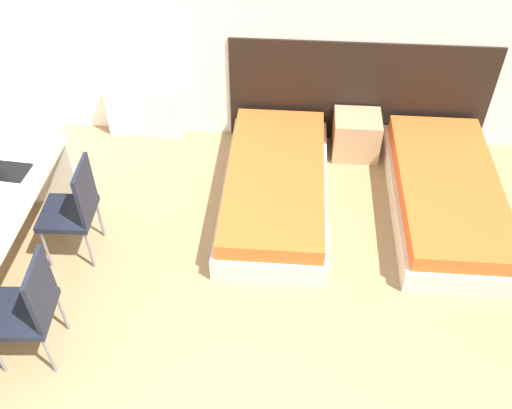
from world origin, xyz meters
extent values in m
cube|color=white|center=(0.00, 3.80, 1.35)|extent=(5.46, 0.05, 2.70)
cube|color=black|center=(0.89, 3.76, 0.55)|extent=(2.57, 0.03, 1.09)
cube|color=beige|center=(0.13, 2.73, 0.10)|extent=(0.94, 1.99, 0.21)
cube|color=#E05B23|center=(0.13, 2.73, 0.28)|extent=(0.86, 1.91, 0.15)
cube|color=beige|center=(1.65, 2.73, 0.10)|extent=(0.94, 1.99, 0.21)
cube|color=#E05B23|center=(1.65, 2.73, 0.28)|extent=(0.86, 1.91, 0.15)
cube|color=tan|center=(0.89, 3.52, 0.21)|extent=(0.45, 0.41, 0.43)
cube|color=silver|center=(-1.29, 3.68, 0.27)|extent=(0.76, 0.12, 0.53)
cube|color=beige|center=(-1.92, 2.56, 0.37)|extent=(0.55, 0.04, 0.73)
cube|color=black|center=(-1.50, 1.98, 0.43)|extent=(0.43, 0.43, 0.05)
cube|color=black|center=(-1.31, 1.99, 0.68)|extent=(0.04, 0.37, 0.46)
cylinder|color=slate|center=(-1.68, 1.80, 0.20)|extent=(0.02, 0.02, 0.40)
cylinder|color=slate|center=(-1.69, 2.15, 0.20)|extent=(0.02, 0.02, 0.40)
cylinder|color=slate|center=(-1.32, 1.81, 0.20)|extent=(0.02, 0.02, 0.40)
cylinder|color=slate|center=(-1.33, 2.17, 0.20)|extent=(0.02, 0.02, 0.40)
cube|color=black|center=(-1.50, 1.01, 0.43)|extent=(0.44, 0.44, 0.05)
cube|color=black|center=(-1.31, 1.02, 0.68)|extent=(0.06, 0.38, 0.46)
cylinder|color=slate|center=(-1.69, 1.17, 0.20)|extent=(0.02, 0.02, 0.40)
cylinder|color=slate|center=(-1.31, 0.84, 0.20)|extent=(0.02, 0.02, 0.40)
cylinder|color=slate|center=(-1.34, 1.20, 0.20)|extent=(0.02, 0.02, 0.40)
cube|color=black|center=(-1.94, 2.05, 0.78)|extent=(0.36, 0.25, 0.02)
camera|label=1|loc=(0.25, -1.17, 3.59)|focal=40.00mm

